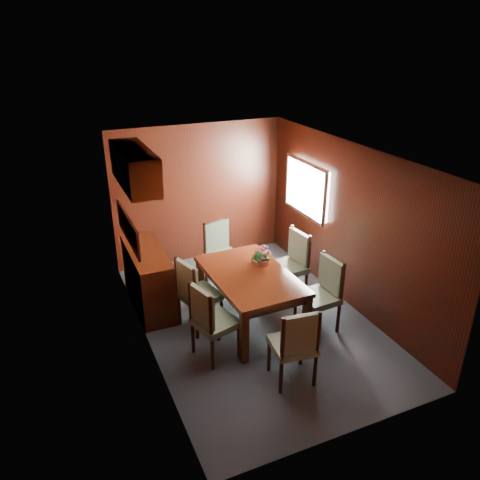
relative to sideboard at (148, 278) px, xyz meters
name	(u,v)px	position (x,y,z in m)	size (l,w,h in m)	color
ground	(254,320)	(1.25, -1.00, -0.45)	(4.50, 4.50, 0.00)	#3D4A53
room_shell	(238,206)	(1.15, -0.67, 1.18)	(3.06, 4.52, 2.41)	black
sideboard	(148,278)	(0.00, 0.00, 0.00)	(0.48, 1.40, 0.90)	black
dining_table	(250,281)	(1.18, -1.01, 0.21)	(1.07, 1.67, 0.77)	black
chair_left_near	(210,318)	(0.41, -1.52, 0.12)	(0.58, 0.60, 1.03)	black
chair_left_far	(195,291)	(0.44, -0.84, 0.13)	(0.59, 0.61, 1.05)	black
chair_right_near	(323,290)	(2.03, -1.51, 0.13)	(0.51, 0.53, 1.05)	black
chair_right_far	(292,261)	(2.07, -0.59, 0.14)	(0.53, 0.55, 1.06)	black
chair_head	(295,342)	(1.13, -2.35, 0.11)	(0.54, 0.52, 1.01)	black
chair_foot	(221,250)	(1.24, 0.23, 0.13)	(0.60, 0.59, 1.05)	black
flower_centerpiece	(261,256)	(1.44, -0.80, 0.45)	(0.26, 0.26, 0.26)	#A64D32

